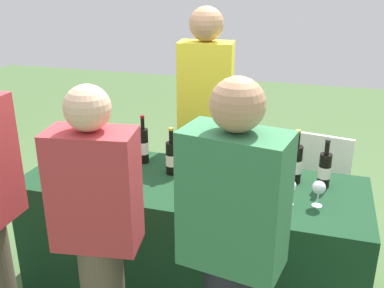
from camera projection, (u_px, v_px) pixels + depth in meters
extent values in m
plane|color=#476638|center=(192.00, 283.00, 3.04)|extent=(12.00, 12.00, 0.00)
cube|color=#14381E|center=(192.00, 235.00, 2.90)|extent=(2.11, 0.77, 0.76)
cylinder|color=black|center=(80.00, 146.00, 3.00)|extent=(0.07, 0.07, 0.24)
cylinder|color=black|center=(78.00, 123.00, 2.94)|extent=(0.03, 0.03, 0.09)
cylinder|color=gold|center=(77.00, 115.00, 2.92)|extent=(0.03, 0.03, 0.02)
cylinder|color=silver|center=(80.00, 148.00, 3.00)|extent=(0.07, 0.07, 0.08)
cylinder|color=black|center=(143.00, 146.00, 3.00)|extent=(0.07, 0.07, 0.24)
cylinder|color=black|center=(143.00, 124.00, 2.94)|extent=(0.03, 0.03, 0.08)
cylinder|color=maroon|center=(142.00, 117.00, 2.93)|extent=(0.03, 0.03, 0.02)
cylinder|color=silver|center=(144.00, 148.00, 3.01)|extent=(0.07, 0.07, 0.08)
cylinder|color=black|center=(172.00, 158.00, 2.84)|extent=(0.07, 0.07, 0.21)
cylinder|color=black|center=(171.00, 137.00, 2.79)|extent=(0.03, 0.03, 0.08)
cylinder|color=gold|center=(171.00, 129.00, 2.77)|extent=(0.03, 0.03, 0.02)
cylinder|color=silver|center=(172.00, 160.00, 2.84)|extent=(0.07, 0.07, 0.07)
cylinder|color=black|center=(205.00, 154.00, 2.88)|extent=(0.07, 0.07, 0.23)
cylinder|color=black|center=(205.00, 132.00, 2.82)|extent=(0.03, 0.03, 0.08)
cylinder|color=black|center=(205.00, 125.00, 2.81)|extent=(0.03, 0.03, 0.02)
cylinder|color=silver|center=(204.00, 156.00, 2.88)|extent=(0.07, 0.07, 0.08)
cylinder|color=black|center=(216.00, 162.00, 2.80)|extent=(0.07, 0.07, 0.20)
cylinder|color=black|center=(216.00, 140.00, 2.75)|extent=(0.03, 0.03, 0.08)
cylinder|color=gold|center=(216.00, 133.00, 2.73)|extent=(0.03, 0.03, 0.02)
cylinder|color=silver|center=(216.00, 163.00, 2.80)|extent=(0.08, 0.08, 0.07)
cylinder|color=black|center=(295.00, 164.00, 2.72)|extent=(0.08, 0.08, 0.24)
cylinder|color=black|center=(298.00, 140.00, 2.66)|extent=(0.03, 0.03, 0.09)
cylinder|color=gold|center=(298.00, 131.00, 2.65)|extent=(0.03, 0.03, 0.02)
cylinder|color=silver|center=(295.00, 166.00, 2.73)|extent=(0.08, 0.08, 0.08)
cylinder|color=black|center=(325.00, 170.00, 2.67)|extent=(0.07, 0.07, 0.21)
cylinder|color=black|center=(327.00, 148.00, 2.62)|extent=(0.03, 0.03, 0.07)
cylinder|color=black|center=(328.00, 141.00, 2.60)|extent=(0.03, 0.03, 0.02)
cylinder|color=silver|center=(324.00, 172.00, 2.67)|extent=(0.07, 0.07, 0.07)
cylinder|color=silver|center=(232.00, 197.00, 2.58)|extent=(0.06, 0.06, 0.00)
cylinder|color=silver|center=(232.00, 191.00, 2.56)|extent=(0.01, 0.01, 0.08)
sphere|color=silver|center=(232.00, 180.00, 2.54)|extent=(0.07, 0.07, 0.07)
sphere|color=#590C19|center=(232.00, 181.00, 2.54)|extent=(0.04, 0.04, 0.04)
cylinder|color=silver|center=(288.00, 204.00, 2.50)|extent=(0.06, 0.06, 0.00)
cylinder|color=silver|center=(289.00, 197.00, 2.49)|extent=(0.01, 0.01, 0.08)
sphere|color=silver|center=(290.00, 186.00, 2.46)|extent=(0.07, 0.07, 0.07)
cylinder|color=silver|center=(317.00, 206.00, 2.48)|extent=(0.06, 0.06, 0.00)
cylinder|color=silver|center=(318.00, 199.00, 2.47)|extent=(0.01, 0.01, 0.08)
sphere|color=silver|center=(319.00, 188.00, 2.44)|extent=(0.07, 0.07, 0.07)
cylinder|color=#3F3351|center=(205.00, 185.00, 3.45)|extent=(0.21, 0.21, 0.87)
cube|color=yellow|center=(206.00, 88.00, 3.17)|extent=(0.40, 0.25, 0.65)
sphere|color=tan|center=(206.00, 24.00, 3.01)|extent=(0.24, 0.24, 0.24)
cube|color=#B23338|center=(95.00, 190.00, 2.05)|extent=(0.43, 0.28, 0.57)
sphere|color=#D8AD8C|center=(87.00, 108.00, 1.90)|extent=(0.21, 0.21, 0.21)
cube|color=#337247|center=(234.00, 201.00, 1.84)|extent=(0.46, 0.31, 0.60)
sphere|color=tan|center=(238.00, 105.00, 1.69)|extent=(0.22, 0.22, 0.22)
cube|color=white|center=(313.00, 187.00, 3.44)|extent=(0.52, 0.12, 0.85)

